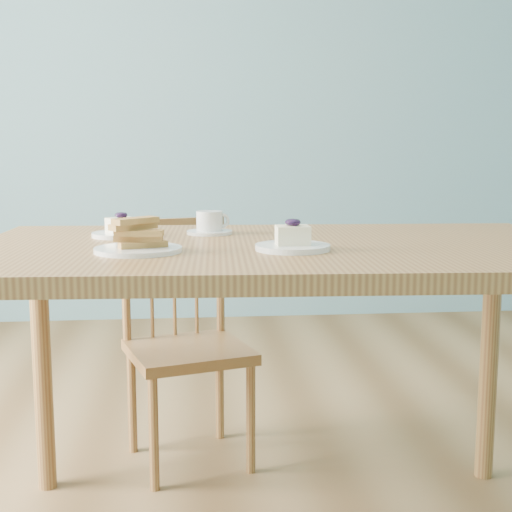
{
  "coord_description": "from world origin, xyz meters",
  "views": [
    {
      "loc": [
        0.14,
        -1.81,
        1.05
      ],
      "look_at": [
        0.31,
        -0.02,
        0.77
      ],
      "focal_mm": 50.0,
      "sensor_mm": 36.0,
      "label": 1
    }
  ],
  "objects_px": {
    "coffee_cup": "(210,224)",
    "cheesecake_plate_near": "(293,242)",
    "dining_chair": "(185,338)",
    "cheesecake_plate_far": "(121,230)",
    "dining_table": "(281,275)",
    "biscotti_plate": "(138,241)"
  },
  "relations": [
    {
      "from": "coffee_cup",
      "to": "biscotti_plate",
      "type": "height_order",
      "value": "biscotti_plate"
    },
    {
      "from": "dining_table",
      "to": "dining_chair",
      "type": "distance_m",
      "value": 0.7
    },
    {
      "from": "dining_table",
      "to": "cheesecake_plate_far",
      "type": "relative_size",
      "value": 9.86
    },
    {
      "from": "dining_chair",
      "to": "coffee_cup",
      "type": "distance_m",
      "value": 0.56
    },
    {
      "from": "coffee_cup",
      "to": "cheesecake_plate_near",
      "type": "bearing_deg",
      "value": -70.22
    },
    {
      "from": "cheesecake_plate_far",
      "to": "biscotti_plate",
      "type": "height_order",
      "value": "biscotti_plate"
    },
    {
      "from": "dining_table",
      "to": "dining_chair",
      "type": "height_order",
      "value": "dining_chair"
    },
    {
      "from": "biscotti_plate",
      "to": "cheesecake_plate_near",
      "type": "bearing_deg",
      "value": -0.34
    },
    {
      "from": "dining_table",
      "to": "cheesecake_plate_far",
      "type": "bearing_deg",
      "value": 159.13
    },
    {
      "from": "cheesecake_plate_near",
      "to": "cheesecake_plate_far",
      "type": "xyz_separation_m",
      "value": [
        -0.42,
        0.29,
        -0.0
      ]
    },
    {
      "from": "dining_chair",
      "to": "cheesecake_plate_near",
      "type": "xyz_separation_m",
      "value": [
        0.26,
        -0.69,
        0.41
      ]
    },
    {
      "from": "cheesecake_plate_near",
      "to": "dining_chair",
      "type": "bearing_deg",
      "value": 110.68
    },
    {
      "from": "cheesecake_plate_near",
      "to": "biscotti_plate",
      "type": "bearing_deg",
      "value": 179.66
    },
    {
      "from": "coffee_cup",
      "to": "biscotti_plate",
      "type": "xyz_separation_m",
      "value": [
        -0.17,
        -0.33,
        -0.0
      ]
    },
    {
      "from": "dining_table",
      "to": "biscotti_plate",
      "type": "relative_size",
      "value": 7.72
    },
    {
      "from": "dining_table",
      "to": "coffee_cup",
      "type": "height_order",
      "value": "coffee_cup"
    },
    {
      "from": "cheesecake_plate_far",
      "to": "cheesecake_plate_near",
      "type": "bearing_deg",
      "value": -34.45
    },
    {
      "from": "dining_chair",
      "to": "cheesecake_plate_far",
      "type": "xyz_separation_m",
      "value": [
        -0.16,
        -0.4,
        0.41
      ]
    },
    {
      "from": "dining_chair",
      "to": "cheesecake_plate_near",
      "type": "relative_size",
      "value": 4.66
    },
    {
      "from": "dining_chair",
      "to": "biscotti_plate",
      "type": "distance_m",
      "value": 0.81
    },
    {
      "from": "cheesecake_plate_far",
      "to": "biscotti_plate",
      "type": "xyz_separation_m",
      "value": [
        0.06,
        -0.29,
        0.01
      ]
    },
    {
      "from": "dining_chair",
      "to": "cheesecake_plate_far",
      "type": "relative_size",
      "value": 5.2
    }
  ]
}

